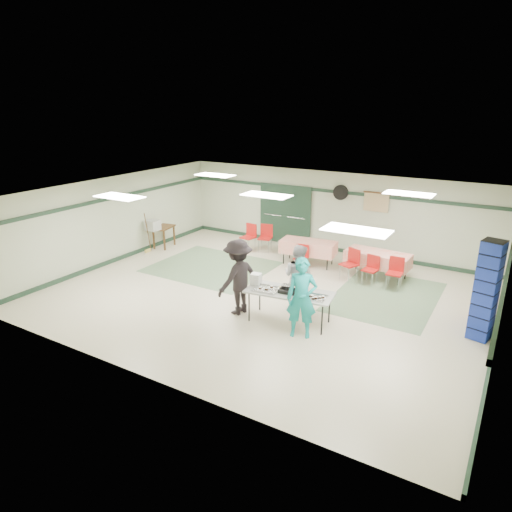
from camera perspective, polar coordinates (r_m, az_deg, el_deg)
The scene contains 42 objects.
floor at distance 12.22m, azimuth 1.23°, elevation -4.81°, with size 11.00×11.00×0.00m, color beige.
ceiling at distance 11.41m, azimuth 1.32°, elevation 7.71°, with size 11.00×11.00×0.00m, color white.
wall_back at distance 15.69m, azimuth 9.43°, elevation 5.48°, with size 11.00×11.00×0.00m, color #B3BCA0.
wall_front at distance 8.39m, azimuth -14.16°, elevation -6.79°, with size 11.00×11.00×0.00m, color #B3BCA0.
wall_left at distance 15.12m, azimuth -17.24°, elevation 4.39°, with size 9.00×9.00×0.00m, color #B3BCA0.
wall_right at distance 10.38m, azimuth 28.79°, elevation -3.60°, with size 9.00×9.00×0.00m, color #B3BCA0.
trim_back at distance 15.52m, azimuth 9.53°, elevation 7.97°, with size 11.00×0.06×0.10m, color #1D3526.
baseboard_back at distance 16.00m, azimuth 9.15°, elevation 0.96°, with size 11.00×0.06×0.12m, color #1D3526.
trim_left at distance 14.95m, azimuth -17.41°, elevation 6.97°, with size 9.00×0.06×0.10m, color #1D3526.
baseboard_left at distance 15.45m, azimuth -16.70°, elevation -0.26°, with size 9.00×0.06×0.12m, color #1D3526.
trim_right at distance 10.16m, azimuth 29.23°, elevation 0.09°, with size 9.00×0.06×0.10m, color #1D3526.
baseboard_right at distance 10.89m, azimuth 27.56°, elevation -9.88°, with size 9.00×0.06×0.12m, color #1D3526.
green_patch_a at distance 14.27m, azimuth -5.54°, elevation -1.35°, with size 3.50×3.00×0.01m, color #61835F.
green_patch_b at distance 12.57m, azimuth 15.92°, elevation -4.88°, with size 2.50×3.50×0.01m, color #61835F.
double_door_left at distance 16.60m, azimuth 2.21°, elevation 5.38°, with size 0.90×0.06×2.10m, color #989B99.
double_door_right at distance 16.18m, azimuth 5.18°, elevation 4.97°, with size 0.90×0.06×2.10m, color #989B99.
door_frame at distance 16.37m, azimuth 3.63°, elevation 5.17°, with size 2.00×0.03×2.15m, color #1D3526.
wall_fan at distance 15.38m, azimuth 10.54°, elevation 7.82°, with size 0.50×0.50×0.10m, color black.
scroll_banner at distance 15.06m, azimuth 14.78°, elevation 6.51°, with size 0.80×0.02×0.60m, color tan.
serving_table at distance 10.50m, azimuth 4.20°, elevation -4.67°, with size 2.10×1.08×0.76m.
sheet_tray_right at distance 10.21m, azimuth 7.22°, elevation -5.17°, with size 0.53×0.40×0.02m, color silver.
sheet_tray_mid at distance 10.60m, azimuth 4.43°, elevation -4.13°, with size 0.59×0.45×0.02m, color silver.
sheet_tray_left at distance 10.56m, azimuth 1.27°, elevation -4.18°, with size 0.58×0.44×0.02m, color silver.
baking_pan at distance 10.43m, azimuth 4.15°, elevation -4.37°, with size 0.45×0.28×0.08m, color black.
foam_box_stack at distance 10.83m, azimuth -0.01°, elevation -2.88°, with size 0.23×0.21×0.26m, color white.
volunteer_teal at distance 9.84m, azimuth 5.74°, elevation -5.26°, with size 0.65×0.43×1.80m, color teal.
volunteer_grey at distance 11.23m, azimuth 5.29°, elevation -2.58°, with size 0.79×0.62×1.63m, color gray.
volunteer_dark at distance 10.86m, azimuth -2.26°, elevation -2.65°, with size 1.19×0.69×1.85m, color black.
dining_table_a at distance 13.67m, azimuth 14.96°, elevation -0.31°, with size 1.85×0.92×0.77m.
dining_table_b at distance 14.37m, azimuth 6.54°, elevation 1.15°, with size 1.78×0.95×0.77m.
chair_a at distance 13.17m, azimuth 14.24°, elevation -1.29°, with size 0.44×0.44×0.82m.
chair_b at distance 13.32m, azimuth 11.82°, elevation -0.60°, with size 0.56×0.56×0.92m.
chair_c at distance 13.01m, azimuth 17.04°, elevation -1.63°, with size 0.42×0.42×0.88m.
chair_d at distance 13.87m, azimuth 5.77°, elevation 0.15°, with size 0.39×0.39×0.79m.
chair_loose_a at distance 15.56m, azimuth 1.22°, elevation 2.65°, with size 0.52×0.52×0.93m.
chair_loose_b at distance 15.65m, azimuth -0.81°, elevation 2.74°, with size 0.48×0.48×0.92m.
crate_stack_blue_a at distance 11.50m, azimuth 26.91°, elevation -4.21°, with size 0.41×0.41×1.59m, color #1A359E.
crate_stack_red at distance 11.76m, azimuth 27.04°, elevation -3.63°, with size 0.42×0.42×1.64m, color maroon.
crate_stack_blue_b at distance 10.75m, azimuth 26.83°, elevation -3.92°, with size 0.43×0.43×2.22m, color #1A359E.
printer_table at distance 16.30m, azimuth -11.47°, elevation 3.24°, with size 0.67×0.90×0.74m.
office_printer at distance 15.86m, azimuth -12.79°, elevation 3.79°, with size 0.43×0.38×0.34m, color #A7A6A2.
broom at distance 15.84m, azimuth -13.39°, elevation 2.93°, with size 0.03×0.03×1.36m, color brown.
Camera 1 is at (5.50, -9.76, 4.89)m, focal length 32.00 mm.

